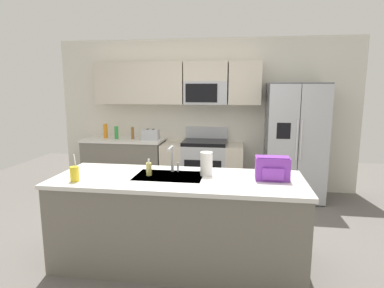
{
  "coord_description": "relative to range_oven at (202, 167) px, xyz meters",
  "views": [
    {
      "loc": [
        0.62,
        -3.51,
        1.78
      ],
      "look_at": [
        0.01,
        0.6,
        1.05
      ],
      "focal_mm": 30.17,
      "sensor_mm": 36.0,
      "label": 1
    }
  ],
  "objects": [
    {
      "name": "back_counter",
      "position": [
        -1.38,
        -0.0,
        0.01
      ],
      "size": [
        1.39,
        0.63,
        0.9
      ],
      "color": "slate",
      "rests_on": "ground"
    },
    {
      "name": "sink_faucet",
      "position": [
        -0.08,
        -2.08,
        0.62
      ],
      "size": [
        0.08,
        0.21,
        0.28
      ],
      "color": "#B7BABF",
      "rests_on": "island_counter"
    },
    {
      "name": "bottle_orange",
      "position": [
        -1.72,
        0.02,
        0.58
      ],
      "size": [
        0.07,
        0.07,
        0.25
      ],
      "primitive_type": "cylinder",
      "color": "orange",
      "rests_on": "back_counter"
    },
    {
      "name": "refrigerator",
      "position": [
        1.48,
        -0.07,
        0.48
      ],
      "size": [
        0.9,
        0.76,
        1.85
      ],
      "color": "#4C4F54",
      "rests_on": "ground"
    },
    {
      "name": "range_oven",
      "position": [
        0.0,
        0.0,
        0.0
      ],
      "size": [
        1.36,
        0.61,
        1.1
      ],
      "color": "#B7BABF",
      "rests_on": "ground"
    },
    {
      "name": "backpack",
      "position": [
        0.93,
        -2.21,
        0.57
      ],
      "size": [
        0.32,
        0.22,
        0.23
      ],
      "color": "purple",
      "rests_on": "island_counter"
    },
    {
      "name": "kitchen_wall_unit",
      "position": [
        -0.15,
        0.28,
        1.03
      ],
      "size": [
        5.2,
        0.43,
        2.6
      ],
      "color": "silver",
      "rests_on": "ground"
    },
    {
      "name": "soap_dispenser",
      "position": [
        -0.29,
        -2.24,
        0.53
      ],
      "size": [
        0.06,
        0.06,
        0.17
      ],
      "color": "#D8CC66",
      "rests_on": "island_counter"
    },
    {
      "name": "island_counter",
      "position": [
        0.02,
        -2.28,
        0.01
      ],
      "size": [
        2.47,
        0.91,
        0.9
      ],
      "color": "slate",
      "rests_on": "ground"
    },
    {
      "name": "bottle_green",
      "position": [
        -1.5,
        -0.03,
        0.57
      ],
      "size": [
        0.06,
        0.06,
        0.22
      ],
      "primitive_type": "cylinder",
      "color": "green",
      "rests_on": "back_counter"
    },
    {
      "name": "drink_cup_yellow",
      "position": [
        -0.93,
        -2.55,
        0.53
      ],
      "size": [
        0.08,
        0.08,
        0.26
      ],
      "color": "yellow",
      "rests_on": "island_counter"
    },
    {
      "name": "ground_plane",
      "position": [
        -0.01,
        -1.8,
        -0.44
      ],
      "size": [
        9.0,
        9.0,
        0.0
      ],
      "primitive_type": "plane",
      "color": "#66605B",
      "rests_on": "ground"
    },
    {
      "name": "pepper_mill",
      "position": [
        -1.22,
        -0.0,
        0.56
      ],
      "size": [
        0.05,
        0.05,
        0.2
      ],
      "primitive_type": "cylinder",
      "color": "brown",
      "rests_on": "back_counter"
    },
    {
      "name": "toaster",
      "position": [
        -0.88,
        -0.05,
        0.55
      ],
      "size": [
        0.28,
        0.16,
        0.18
      ],
      "color": "#B7BABF",
      "rests_on": "back_counter"
    },
    {
      "name": "paper_towel_roll",
      "position": [
        0.29,
        -2.15,
        0.58
      ],
      "size": [
        0.12,
        0.12,
        0.24
      ],
      "primitive_type": "cylinder",
      "color": "white",
      "rests_on": "island_counter"
    }
  ]
}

